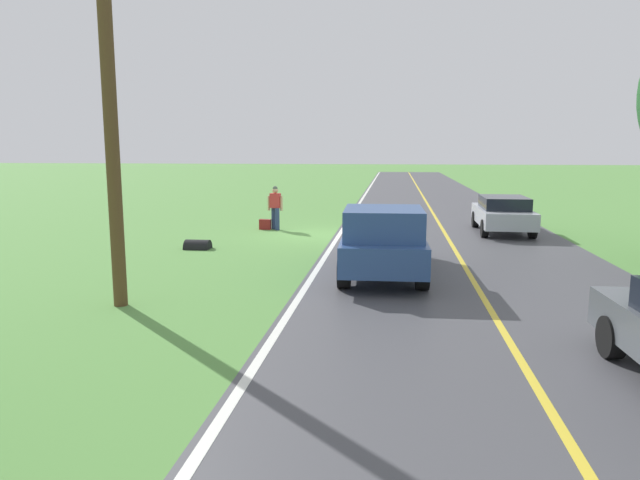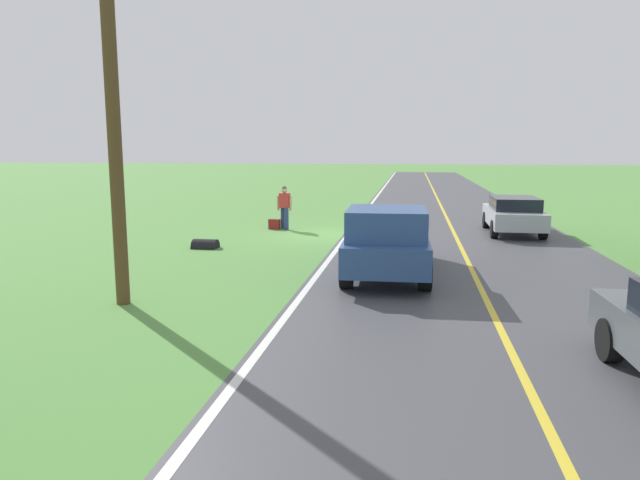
{
  "view_description": "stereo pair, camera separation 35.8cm",
  "coord_description": "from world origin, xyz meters",
  "px_view_note": "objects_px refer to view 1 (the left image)",
  "views": [
    {
      "loc": [
        -2.92,
        21.28,
        3.22
      ],
      "look_at": [
        -1.48,
        10.04,
        1.41
      ],
      "focal_mm": 32.26,
      "sensor_mm": 36.0,
      "label": 1
    },
    {
      "loc": [
        -3.28,
        21.23,
        3.22
      ],
      "look_at": [
        -1.48,
        10.04,
        1.41
      ],
      "focal_mm": 32.26,
      "sensor_mm": 36.0,
      "label": 2
    }
  ],
  "objects_px": {
    "sedan_near_oncoming": "(503,213)",
    "utility_pole_roadside": "(110,101)",
    "hitchhiker_walking": "(276,205)",
    "pickup_truck_passing": "(383,238)",
    "suitcase_carried": "(265,224)"
  },
  "relations": [
    {
      "from": "hitchhiker_walking",
      "to": "utility_pole_roadside",
      "type": "height_order",
      "value": "utility_pole_roadside"
    },
    {
      "from": "pickup_truck_passing",
      "to": "utility_pole_roadside",
      "type": "xyz_separation_m",
      "value": [
        5.33,
        3.55,
        3.17
      ]
    },
    {
      "from": "suitcase_carried",
      "to": "utility_pole_roadside",
      "type": "xyz_separation_m",
      "value": [
        0.47,
        11.49,
        3.93
      ]
    },
    {
      "from": "sedan_near_oncoming",
      "to": "utility_pole_roadside",
      "type": "bearing_deg",
      "value": 50.36
    },
    {
      "from": "sedan_near_oncoming",
      "to": "utility_pole_roadside",
      "type": "xyz_separation_m",
      "value": [
        9.78,
        11.81,
        3.38
      ]
    },
    {
      "from": "suitcase_carried",
      "to": "sedan_near_oncoming",
      "type": "distance_m",
      "value": 9.33
    },
    {
      "from": "hitchhiker_walking",
      "to": "sedan_near_oncoming",
      "type": "xyz_separation_m",
      "value": [
        -8.88,
        -0.27,
        -0.23
      ]
    },
    {
      "from": "hitchhiker_walking",
      "to": "suitcase_carried",
      "type": "xyz_separation_m",
      "value": [
        0.43,
        0.05,
        -0.78
      ]
    },
    {
      "from": "pickup_truck_passing",
      "to": "suitcase_carried",
      "type": "bearing_deg",
      "value": -58.52
    },
    {
      "from": "hitchhiker_walking",
      "to": "sedan_near_oncoming",
      "type": "bearing_deg",
      "value": -178.27
    },
    {
      "from": "hitchhiker_walking",
      "to": "sedan_near_oncoming",
      "type": "distance_m",
      "value": 8.89
    },
    {
      "from": "suitcase_carried",
      "to": "pickup_truck_passing",
      "type": "relative_size",
      "value": 0.08
    },
    {
      "from": "hitchhiker_walking",
      "to": "suitcase_carried",
      "type": "bearing_deg",
      "value": 6.23
    },
    {
      "from": "sedan_near_oncoming",
      "to": "utility_pole_roadside",
      "type": "distance_m",
      "value": 15.7
    },
    {
      "from": "pickup_truck_passing",
      "to": "utility_pole_roadside",
      "type": "relative_size",
      "value": 0.66
    }
  ]
}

